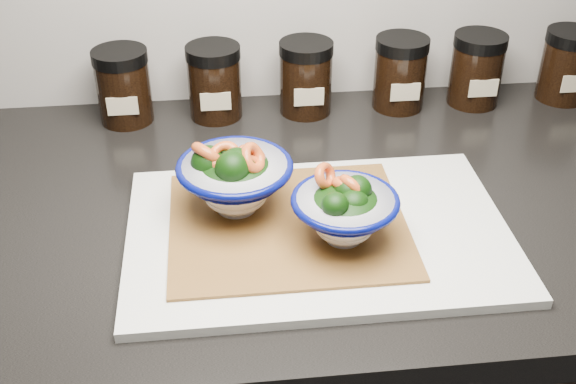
{
  "coord_description": "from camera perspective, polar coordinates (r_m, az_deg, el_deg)",
  "views": [
    {
      "loc": [
        -0.12,
        0.69,
        1.42
      ],
      "look_at": [
        -0.05,
        1.38,
        0.96
      ],
      "focal_mm": 45.0,
      "sensor_mm": 36.0,
      "label": 1
    }
  ],
  "objects": [
    {
      "name": "countertop",
      "position": [
        0.94,
        2.42,
        -1.36
      ],
      "size": [
        3.5,
        0.6,
        0.04
      ],
      "primitive_type": "cube",
      "color": "black",
      "rests_on": "cabinet"
    },
    {
      "name": "cutting_board",
      "position": [
        0.86,
        2.4,
        -3.26
      ],
      "size": [
        0.45,
        0.3,
        0.01
      ],
      "primitive_type": "cube",
      "color": "silver",
      "rests_on": "countertop"
    },
    {
      "name": "spice_jar_a",
      "position": [
        1.11,
        -12.88,
        8.17
      ],
      "size": [
        0.08,
        0.08,
        0.11
      ],
      "color": "black",
      "rests_on": "countertop"
    },
    {
      "name": "bowl_left",
      "position": [
        0.86,
        -4.27,
        1.14
      ],
      "size": [
        0.14,
        0.14,
        0.1
      ],
      "rotation": [
        0.0,
        0.0,
        0.28
      ],
      "color": "white",
      "rests_on": "bamboo_mat"
    },
    {
      "name": "spice_jar_f",
      "position": [
        1.24,
        21.18,
        9.34
      ],
      "size": [
        0.08,
        0.08,
        0.11
      ],
      "color": "black",
      "rests_on": "countertop"
    },
    {
      "name": "spice_jar_e",
      "position": [
        1.18,
        14.67,
        9.36
      ],
      "size": [
        0.08,
        0.08,
        0.11
      ],
      "color": "black",
      "rests_on": "countertop"
    },
    {
      "name": "bowl_right",
      "position": [
        0.81,
        4.54,
        -1.44
      ],
      "size": [
        0.12,
        0.12,
        0.09
      ],
      "rotation": [
        0.0,
        0.0,
        -0.43
      ],
      "color": "white",
      "rests_on": "bamboo_mat"
    },
    {
      "name": "spice_jar_d",
      "position": [
        1.14,
        8.84,
        9.28
      ],
      "size": [
        0.08,
        0.08,
        0.11
      ],
      "color": "black",
      "rests_on": "countertop"
    },
    {
      "name": "spice_jar_b",
      "position": [
        1.1,
        -5.83,
        8.67
      ],
      "size": [
        0.08,
        0.08,
        0.11
      ],
      "color": "black",
      "rests_on": "countertop"
    },
    {
      "name": "bamboo_mat",
      "position": [
        0.86,
        0.0,
        -2.55
      ],
      "size": [
        0.28,
        0.24,
        0.0
      ],
      "primitive_type": "cube",
      "color": "#9E682F",
      "rests_on": "cutting_board"
    },
    {
      "name": "spice_jar_c",
      "position": [
        1.11,
        1.41,
        9.05
      ],
      "size": [
        0.08,
        0.08,
        0.11
      ],
      "color": "black",
      "rests_on": "countertop"
    }
  ]
}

